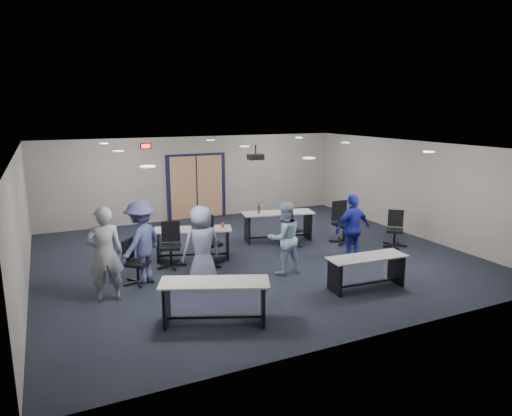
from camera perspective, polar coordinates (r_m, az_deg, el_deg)
name	(u,v)px	position (r m, az deg, el deg)	size (l,w,h in m)	color
floor	(253,256)	(11.34, -0.36, -6.06)	(10.00, 10.00, 0.00)	black
back_wall	(196,178)	(15.13, -7.51, 3.75)	(10.00, 0.04, 2.70)	gray
front_wall	(375,256)	(7.28, 14.68, -5.87)	(10.00, 0.04, 2.70)	gray
left_wall	(21,225)	(10.04, -27.28, -1.87)	(0.04, 9.00, 2.70)	gray
right_wall	(412,188)	(13.81, 18.87, 2.38)	(0.04, 9.00, 2.70)	gray
ceiling	(253,147)	(10.80, -0.37, 7.68)	(10.00, 9.00, 0.04)	silver
double_door	(197,187)	(15.14, -7.44, 2.61)	(2.00, 0.07, 2.20)	black
exit_sign	(146,146)	(14.56, -13.63, 7.54)	(0.32, 0.07, 0.18)	black
ceiling_projector	(256,157)	(11.40, -0.05, 6.43)	(0.35, 0.32, 0.37)	black
ceiling_can_lights	(249,147)	(11.03, -0.92, 7.61)	(6.24, 5.74, 0.02)	white
table_front_left	(215,295)	(7.84, -5.18, -10.74)	(1.93, 1.27, 0.74)	#A9A79F
table_front_right	(367,266)	(9.54, 13.66, -7.10)	(1.69, 0.67, 0.67)	#A9A79F
table_back_left	(193,238)	(11.13, -7.83, -3.75)	(1.95, 1.16, 0.87)	#A9A79F
table_back_right	(278,221)	(12.58, 2.72, -1.62)	(2.04, 1.05, 1.08)	#A9A79F
chair_back_a	(171,245)	(10.66, -10.63, -4.59)	(0.64, 0.64, 1.02)	black
chair_back_b	(209,242)	(10.61, -5.94, -4.22)	(0.71, 0.71, 1.13)	black
chair_back_c	(292,229)	(12.09, 4.48, -2.62)	(0.59, 0.59, 0.93)	black
chair_back_d	(344,223)	(12.52, 10.98, -1.82)	(0.71, 0.71, 1.13)	black
chair_loose_left	(137,262)	(9.81, -14.61, -6.51)	(0.59, 0.59, 0.95)	black
chair_loose_right	(395,229)	(12.54, 16.98, -2.53)	(0.60, 0.60, 0.95)	black
person_gray	(105,254)	(9.01, -18.36, -5.48)	(0.67, 0.44, 1.83)	gray
person_plaid	(202,246)	(9.34, -6.82, -4.76)	(0.82, 0.54, 1.68)	slate
person_lightblue	(284,238)	(10.02, 3.55, -3.75)	(0.78, 0.61, 1.61)	#AAC3E1
person_navy	(353,229)	(10.94, 11.98, -2.56)	(0.96, 0.40, 1.63)	#1C259F
person_back	(141,242)	(9.78, -14.15, -4.09)	(1.13, 0.65, 1.75)	#434878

